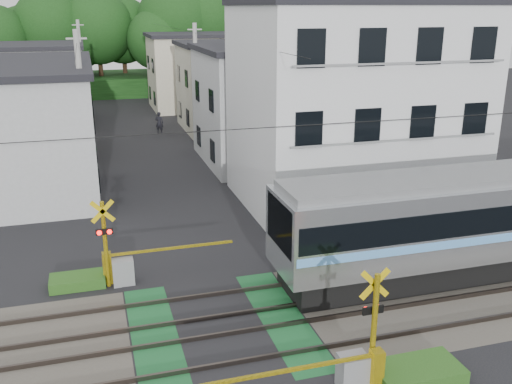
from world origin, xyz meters
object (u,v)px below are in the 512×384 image
object	(u,v)px
crossing_signal_near	(357,363)
apartment_block	(352,105)
crossing_signal_far	(120,264)
pedestrian	(159,123)

from	to	relation	value
crossing_signal_near	apartment_block	size ratio (longest dim) A/B	0.46
crossing_signal_far	pedestrian	xyz separation A→B (m)	(4.34, 23.83, 0.10)
pedestrian	apartment_block	bearing A→B (deg)	133.57
pedestrian	crossing_signal_near	bearing A→B (deg)	114.55
crossing_signal_far	apartment_block	bearing A→B (deg)	27.78
apartment_block	pedestrian	world-z (taller)	apartment_block
pedestrian	crossing_signal_far	bearing A→B (deg)	102.70
crossing_signal_far	apartment_block	xyz separation A→B (m)	(11.09, 5.84, 3.94)
crossing_signal_near	apartment_block	bearing A→B (deg)	65.78
apartment_block	pedestrian	bearing A→B (deg)	110.56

